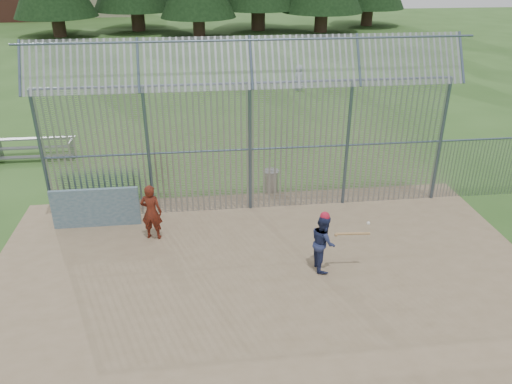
{
  "coord_description": "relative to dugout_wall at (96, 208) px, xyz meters",
  "views": [
    {
      "loc": [
        -1.48,
        -10.42,
        7.4
      ],
      "look_at": [
        0.0,
        2.0,
        1.3
      ],
      "focal_mm": 35.0,
      "sensor_mm": 36.0,
      "label": 1
    }
  ],
  "objects": [
    {
      "name": "batter",
      "position": [
        6.06,
        -2.89,
        0.16
      ],
      "size": [
        0.59,
        0.75,
        1.51
      ],
      "primitive_type": "imported",
      "rotation": [
        0.0,
        0.0,
        1.6
      ],
      "color": "navy",
      "rests_on": "dirt_infield"
    },
    {
      "name": "dugout_wall",
      "position": [
        0.0,
        0.0,
        0.0
      ],
      "size": [
        2.5,
        0.12,
        1.2
      ],
      "primitive_type": "cube",
      "color": "#38566B",
      "rests_on": "dirt_infield"
    },
    {
      "name": "onlooker",
      "position": [
        1.67,
        -0.87,
        0.22
      ],
      "size": [
        0.67,
        0.51,
        1.64
      ],
      "primitive_type": "imported",
      "rotation": [
        0.0,
        0.0,
        2.92
      ],
      "color": "maroon",
      "rests_on": "dirt_infield"
    },
    {
      "name": "bg_kid_standing",
      "position": [
        8.99,
        14.9,
        0.11
      ],
      "size": [
        0.85,
        0.82,
        1.47
      ],
      "primitive_type": "imported",
      "rotation": [
        0.0,
        0.0,
        3.86
      ],
      "color": "gray",
      "rests_on": "ground"
    },
    {
      "name": "trash_can",
      "position": [
        5.42,
        1.79,
        -0.24
      ],
      "size": [
        0.56,
        0.56,
        0.82
      ],
      "color": "#95979D",
      "rests_on": "ground"
    },
    {
      "name": "batting_gear",
      "position": [
        6.25,
        -2.93,
        0.78
      ],
      "size": [
        1.25,
        0.38,
        0.61
      ],
      "color": "#B21731",
      "rests_on": "ground"
    },
    {
      "name": "bleacher",
      "position": [
        -3.29,
        5.78,
        -0.21
      ],
      "size": [
        3.0,
        0.95,
        0.72
      ],
      "color": "gray",
      "rests_on": "ground"
    },
    {
      "name": "ground",
      "position": [
        4.6,
        -2.9,
        -0.62
      ],
      "size": [
        120.0,
        120.0,
        0.0
      ],
      "primitive_type": "plane",
      "color": "#2D511E",
      "rests_on": "ground"
    },
    {
      "name": "dirt_infield",
      "position": [
        4.6,
        -3.4,
        -0.61
      ],
      "size": [
        14.0,
        10.0,
        0.02
      ],
      "primitive_type": "cube",
      "color": "#756047",
      "rests_on": "ground"
    },
    {
      "name": "backstop_fence",
      "position": [
        6.41,
        0.53,
        1.74
      ],
      "size": [
        20.09,
        0.81,
        5.3
      ],
      "color": "#47566B",
      "rests_on": "ground"
    }
  ]
}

